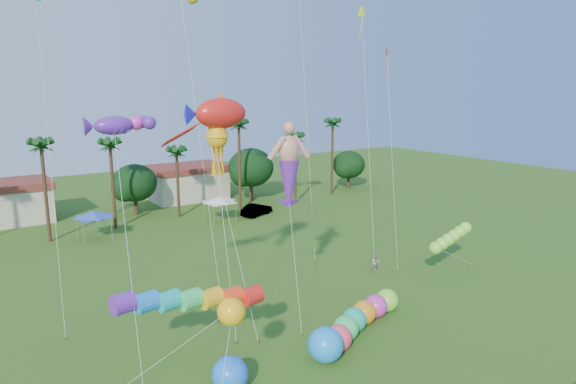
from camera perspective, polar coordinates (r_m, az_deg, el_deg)
tree_line at (r=65.73m, az=-14.30°, el=1.30°), size 69.46×8.91×11.00m
buildings_row at (r=69.98m, az=-21.03°, el=-0.40°), size 35.00×7.00×4.00m
tent_row at (r=56.17m, az=-20.67°, el=-2.43°), size 31.00×4.00×0.60m
car_b at (r=63.53m, az=-3.50°, el=-1.97°), size 4.77×3.11×1.48m
spectator_b at (r=45.16m, az=9.72°, el=-7.78°), size 0.93×0.81×1.62m
caterpillar_inflatable at (r=34.07m, az=7.27°, el=-14.27°), size 10.03×5.06×2.09m
blue_ball at (r=28.62m, az=-6.46°, el=-19.49°), size 1.92×1.92×1.92m
rainbow_tube at (r=30.02m, az=-7.63°, el=-12.25°), size 10.24×1.24×4.18m
green_worm at (r=43.59m, az=16.08°, el=-5.99°), size 8.91×2.92×3.46m
orange_ball_kite at (r=25.61m, az=-6.30°, el=-13.10°), size 1.87×1.70×5.75m
merman_kite at (r=34.44m, az=0.11°, el=2.34°), size 2.84×4.76×12.94m
fish_kite at (r=33.82m, az=-7.45°, el=8.64°), size 5.56×6.60×15.11m
squid_kite at (r=34.03m, az=-7.88°, el=5.92°), size 2.17×5.28×14.58m
lobster_kite at (r=29.90m, az=-18.76°, el=7.00°), size 3.96×5.90×14.37m
delta_kite_red at (r=47.05m, az=10.94°, el=14.78°), size 2.38×4.59×19.35m
delta_kite_yellow at (r=46.65m, az=8.25°, el=18.66°), size 2.18×4.48×22.51m
delta_kite_green at (r=38.04m, az=-26.22°, el=18.47°), size 1.49×5.17×21.99m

